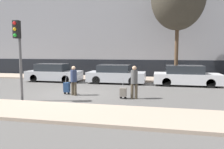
{
  "coord_description": "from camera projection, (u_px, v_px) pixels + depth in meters",
  "views": [
    {
      "loc": [
        4.62,
        -11.34,
        2.36
      ],
      "look_at": [
        1.79,
        1.8,
        0.95
      ],
      "focal_mm": 35.0,
      "sensor_mm": 36.0,
      "label": 1
    }
  ],
  "objects": [
    {
      "name": "pedestrian_left",
      "position": [
        74.0,
        79.0,
        11.76
      ],
      "size": [
        0.34,
        0.34,
        1.59
      ],
      "rotation": [
        0.0,
        0.0,
        -0.39
      ],
      "color": "#4C4233",
      "rests_on": "ground_plane"
    },
    {
      "name": "parked_car_1",
      "position": [
        116.0,
        74.0,
        16.43
      ],
      "size": [
        4.28,
        1.9,
        1.38
      ],
      "color": "#B7BABF",
      "rests_on": "ground_plane"
    },
    {
      "name": "trolley_right",
      "position": [
        123.0,
        92.0,
        10.95
      ],
      "size": [
        0.34,
        0.29,
        1.08
      ],
      "color": "slate",
      "rests_on": "ground_plane"
    },
    {
      "name": "traffic_light",
      "position": [
        18.0,
        45.0,
        10.03
      ],
      "size": [
        0.28,
        0.47,
        3.76
      ],
      "color": "#515154",
      "rests_on": "ground_plane"
    },
    {
      "name": "sidewalk_far",
      "position": [
        104.0,
        78.0,
        19.04
      ],
      "size": [
        28.0,
        3.0,
        0.12
      ],
      "color": "tan",
      "rests_on": "ground_plane"
    },
    {
      "name": "ground_plane",
      "position": [
        74.0,
        94.0,
        12.24
      ],
      "size": [
        80.0,
        80.0,
        0.0
      ],
      "primitive_type": "plane",
      "color": "#565451"
    },
    {
      "name": "sidewalk_near",
      "position": [
        38.0,
        110.0,
        8.59
      ],
      "size": [
        28.0,
        2.5,
        0.12
      ],
      "color": "tan",
      "rests_on": "ground_plane"
    },
    {
      "name": "parked_car_2",
      "position": [
        186.0,
        76.0,
        15.27
      ],
      "size": [
        4.51,
        1.84,
        1.41
      ],
      "color": "silver",
      "rests_on": "ground_plane"
    },
    {
      "name": "parked_car_0",
      "position": [
        54.0,
        73.0,
        17.35
      ],
      "size": [
        4.26,
        1.74,
        1.41
      ],
      "color": "#B7BABF",
      "rests_on": "ground_plane"
    },
    {
      "name": "building_facade",
      "position": [
        112.0,
        13.0,
        21.65
      ],
      "size": [
        28.0,
        2.33,
        12.45
      ],
      "color": "gray",
      "rests_on": "ground_plane"
    },
    {
      "name": "parked_bicycle",
      "position": [
        67.0,
        73.0,
        19.5
      ],
      "size": [
        1.77,
        0.06,
        0.96
      ],
      "color": "black",
      "rests_on": "sidewalk_far"
    },
    {
      "name": "pedestrian_right",
      "position": [
        134.0,
        80.0,
        10.87
      ],
      "size": [
        0.35,
        0.34,
        1.66
      ],
      "rotation": [
        0.0,
        0.0,
        0.17
      ],
      "color": "#4C4233",
      "rests_on": "ground_plane"
    },
    {
      "name": "trolley_left",
      "position": [
        67.0,
        87.0,
        12.12
      ],
      "size": [
        0.34,
        0.29,
        1.19
      ],
      "color": "navy",
      "rests_on": "ground_plane"
    }
  ]
}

